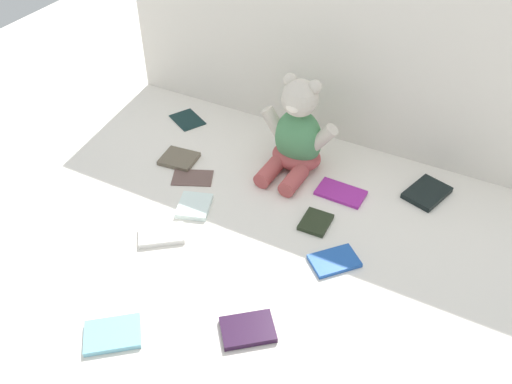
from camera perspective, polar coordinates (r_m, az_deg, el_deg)
ground_plane at (r=1.59m, az=1.76°, el=-0.70°), size 3.20×3.20×0.00m
backdrop_drape at (r=1.72m, az=7.89°, el=14.65°), size 1.43×0.03×0.62m
teddy_bear at (r=1.65m, az=4.26°, el=5.80°), size 0.25×0.22×0.30m
book_case_0 at (r=1.74m, az=-7.97°, el=3.42°), size 0.12×0.11×0.01m
book_case_1 at (r=1.93m, az=-7.11°, el=7.48°), size 0.14×0.13×0.01m
book_case_2 at (r=1.28m, az=-0.86°, el=-14.04°), size 0.15×0.14×0.01m
book_case_3 at (r=1.42m, az=8.11°, el=-7.07°), size 0.14×0.14×0.01m
book_case_4 at (r=1.49m, az=-9.76°, el=-4.39°), size 0.14×0.13×0.01m
book_case_5 at (r=1.52m, az=6.19°, el=-3.12°), size 0.08×0.09×0.01m
book_case_6 at (r=1.56m, az=-6.40°, el=-1.44°), size 0.12×0.13×0.01m
book_case_7 at (r=1.67m, az=17.26°, el=-0.07°), size 0.13×0.15×0.02m
book_case_8 at (r=1.31m, az=-14.62°, el=-14.06°), size 0.15×0.15×0.01m
book_case_9 at (r=1.62m, az=8.76°, el=-0.08°), size 0.14×0.08×0.01m
book_case_10 at (r=1.67m, az=-6.59°, el=1.52°), size 0.14×0.12×0.01m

